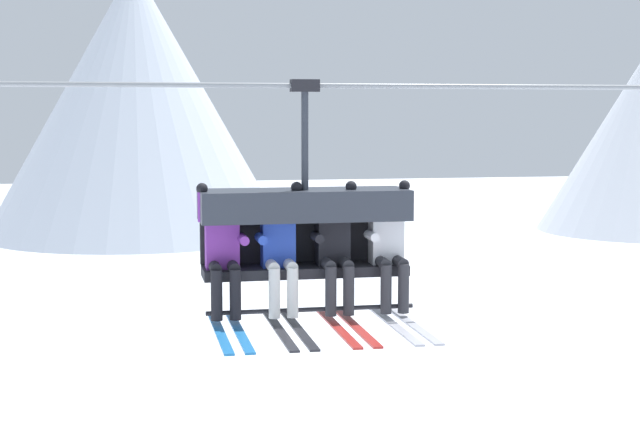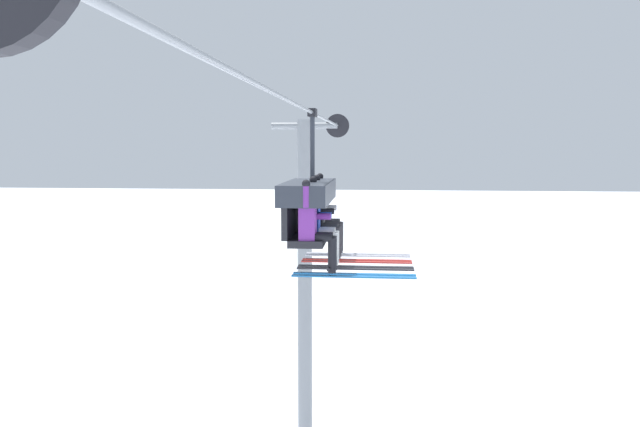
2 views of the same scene
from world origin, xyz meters
name	(u,v)px [view 2 (image 2 of 2)]	position (x,y,z in m)	size (l,w,h in m)	color
lift_tower_far	(306,275)	(7.53, -0.02, 4.28)	(0.36, 1.88, 8.22)	gray
lift_cable	(304,109)	(0.75, -0.80, 7.94)	(15.56, 0.05, 0.05)	gray
chairlift_chair	(308,201)	(1.75, -0.73, 6.63)	(2.07, 0.74, 2.23)	#232328
skier_purple	(316,226)	(0.93, -0.94, 6.35)	(0.48, 1.70, 1.34)	purple
skier_blue	(320,222)	(1.48, -0.94, 6.35)	(0.48, 1.70, 1.34)	#2847B7
skier_black	(323,217)	(2.03, -0.94, 6.35)	(0.48, 1.70, 1.34)	black
skier_white	(326,214)	(2.58, -0.94, 6.35)	(0.48, 1.70, 1.34)	silver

